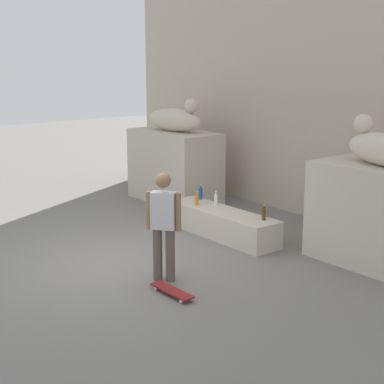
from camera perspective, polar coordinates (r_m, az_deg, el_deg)
The scene contains 12 objects.
ground_plane at distance 9.87m, azimuth -7.11°, elevation -6.75°, with size 40.00×40.00×0.00m, color slate.
facade_wall at distance 12.54m, azimuth 12.27°, elevation 10.99°, with size 11.78×0.60×5.86m, color #BCB09B.
pedestal_left at distance 13.64m, azimuth -1.70°, elevation 2.51°, with size 2.25×1.16×1.64m, color beige.
pedestal_right at distance 9.89m, azimuth 17.98°, elevation -2.29°, with size 2.25×1.16×1.64m, color beige.
statue_reclining_left at distance 13.45m, azimuth -1.62°, elevation 7.12°, with size 1.66×0.77×0.78m.
ledge_block at distance 11.08m, azimuth 2.92°, elevation -3.05°, with size 2.53×0.65×0.51m, color beige.
skater at distance 8.75m, azimuth -2.78°, elevation -2.93°, with size 0.44×0.38×1.67m.
skateboard at distance 8.49m, azimuth -1.97°, elevation -9.58°, with size 0.80×0.22×0.08m.
bottle_brown at distance 10.41m, azimuth 7.01°, elevation -2.14°, with size 0.07×0.07×0.27m.
bottle_orange at distance 11.35m, azimuth 0.47°, elevation -0.75°, with size 0.07×0.07×0.27m.
bottle_clear at distance 11.42m, azimuth 2.35°, elevation -0.67°, with size 0.08×0.08×0.27m.
bottle_blue at distance 11.81m, azimuth 0.84°, elevation -0.14°, with size 0.08×0.08×0.29m.
Camera 1 is at (7.96, -4.78, 3.35)m, focal length 54.80 mm.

